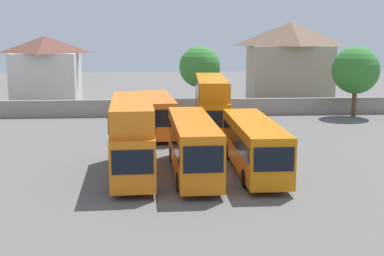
{
  "coord_description": "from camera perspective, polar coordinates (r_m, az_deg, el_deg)",
  "views": [
    {
      "loc": [
        -2.78,
        -33.52,
        8.98
      ],
      "look_at": [
        0.0,
        3.0,
        2.46
      ],
      "focal_mm": 51.15,
      "sensor_mm": 36.0,
      "label": 1
    }
  ],
  "objects": [
    {
      "name": "depot_boundary_wall",
      "position": [
        58.41,
        -1.59,
        2.15
      ],
      "size": [
        56.0,
        0.5,
        1.8
      ],
      "primitive_type": "cube",
      "color": "gray",
      "rests_on": "ground"
    },
    {
      "name": "bus_4",
      "position": [
        47.98,
        -3.7,
        1.63
      ],
      "size": [
        3.27,
        10.61,
        3.37
      ],
      "rotation": [
        0.0,
        0.0,
        -1.5
      ],
      "color": "orange",
      "rests_on": "ground"
    },
    {
      "name": "ground",
      "position": [
        52.37,
        -1.25,
        0.23
      ],
      "size": [
        140.0,
        140.0,
        0.0
      ],
      "primitive_type": "plane",
      "color": "#605E5B"
    },
    {
      "name": "bus_5",
      "position": [
        48.36,
        2.01,
        2.72
      ],
      "size": [
        3.19,
        12.0,
        4.92
      ],
      "rotation": [
        0.0,
        0.0,
        -1.63
      ],
      "color": "orange",
      "rests_on": "ground"
    },
    {
      "name": "house_terrace_left",
      "position": [
        66.38,
        -14.95,
        5.7
      ],
      "size": [
        7.73,
        6.87,
        8.41
      ],
      "color": "silver",
      "rests_on": "ground"
    },
    {
      "name": "house_terrace_centre",
      "position": [
        67.23,
        10.13,
        6.65
      ],
      "size": [
        9.89,
        6.79,
        10.02
      ],
      "color": "tan",
      "rests_on": "ground"
    },
    {
      "name": "bus_2",
      "position": [
        34.22,
        0.09,
        -1.63
      ],
      "size": [
        2.69,
        11.47,
        3.55
      ],
      "rotation": [
        0.0,
        0.0,
        -1.55
      ],
      "color": "orange",
      "rests_on": "ground"
    },
    {
      "name": "bus_3",
      "position": [
        35.22,
        6.48,
        -1.57
      ],
      "size": [
        2.63,
        11.62,
        3.31
      ],
      "rotation": [
        0.0,
        0.0,
        -1.57
      ],
      "color": "orange",
      "rests_on": "ground"
    },
    {
      "name": "tree_behind_wall",
      "position": [
        60.66,
        0.81,
        6.37
      ],
      "size": [
        4.56,
        4.56,
        7.35
      ],
      "color": "brown",
      "rests_on": "ground"
    },
    {
      "name": "bus_1",
      "position": [
        34.0,
        -6.26,
        -0.61
      ],
      "size": [
        2.86,
        10.48,
        4.78
      ],
      "rotation": [
        0.0,
        0.0,
        -1.54
      ],
      "color": "orange",
      "rests_on": "ground"
    },
    {
      "name": "tree_left_of_lot",
      "position": [
        59.9,
        16.7,
        5.79
      ],
      "size": [
        4.95,
        4.95,
        7.42
      ],
      "color": "brown",
      "rests_on": "ground"
    }
  ]
}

